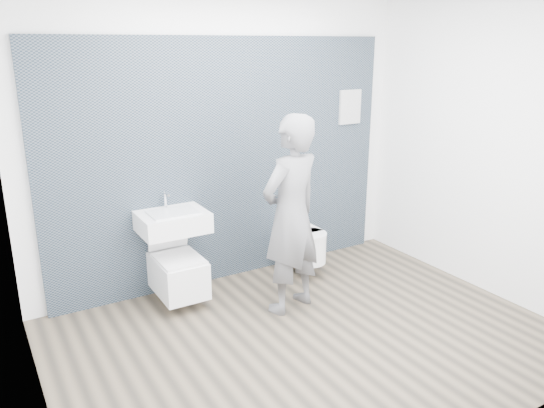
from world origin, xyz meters
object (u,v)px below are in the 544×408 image
visitor (291,215)px  toilet_square (178,273)px  toilet_rounded (303,244)px  washbasin (173,221)px

visitor → toilet_square: bearing=-51.9°
visitor → toilet_rounded: bearing=-147.5°
toilet_square → visitor: (0.84, -0.62, 0.59)m
toilet_rounded → visitor: visitor is taller
washbasin → toilet_square: bearing=-90.0°
toilet_square → toilet_rounded: (1.38, -0.01, 0.01)m
washbasin → visitor: size_ratio=0.34×
washbasin → toilet_rounded: (1.38, -0.07, -0.47)m
washbasin → toilet_square: 0.49m
toilet_square → visitor: visitor is taller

